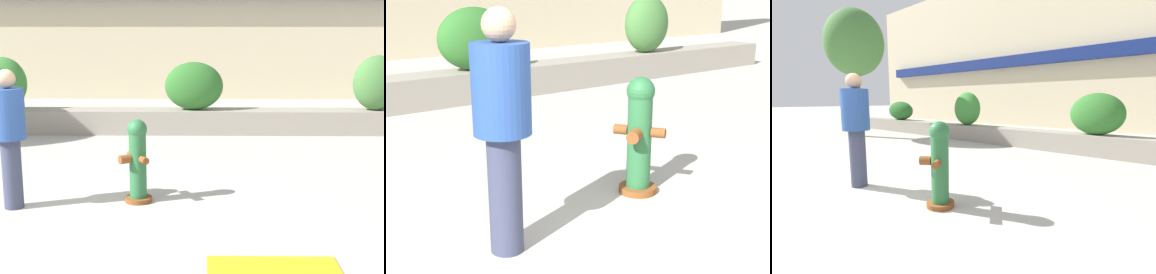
% 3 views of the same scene
% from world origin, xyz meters
% --- Properties ---
extents(ground_plane, '(120.00, 120.00, 0.00)m').
position_xyz_m(ground_plane, '(0.00, 0.00, 0.00)').
color(ground_plane, '#B2ADA3').
extents(planter_wall_low, '(18.00, 0.70, 0.50)m').
position_xyz_m(planter_wall_low, '(0.00, 6.00, 0.25)').
color(planter_wall_low, gray).
rests_on(planter_wall_low, ground).
extents(hedge_bush_1, '(1.04, 0.60, 1.11)m').
position_xyz_m(hedge_bush_1, '(-2.19, 6.00, 1.06)').
color(hedge_bush_1, '#387F33').
rests_on(hedge_bush_1, planter_wall_low).
extents(hedge_bush_2, '(1.23, 0.67, 1.01)m').
position_xyz_m(hedge_bush_2, '(1.88, 6.00, 1.01)').
color(hedge_bush_2, '#2D6B28').
rests_on(hedge_bush_2, planter_wall_low).
extents(hedge_bush_3, '(1.02, 0.69, 1.15)m').
position_xyz_m(hedge_bush_3, '(5.74, 6.00, 1.07)').
color(hedge_bush_3, '#427538').
rests_on(hedge_bush_3, planter_wall_low).
extents(fire_hydrant, '(0.49, 0.49, 1.08)m').
position_xyz_m(fire_hydrant, '(1.21, 1.35, 0.55)').
color(fire_hydrant, brown).
rests_on(fire_hydrant, ground).
extents(pedestrian, '(0.56, 0.56, 1.73)m').
position_xyz_m(pedestrian, '(-0.31, 1.09, 0.99)').
color(pedestrian, '#383D56').
rests_on(pedestrian, ground).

